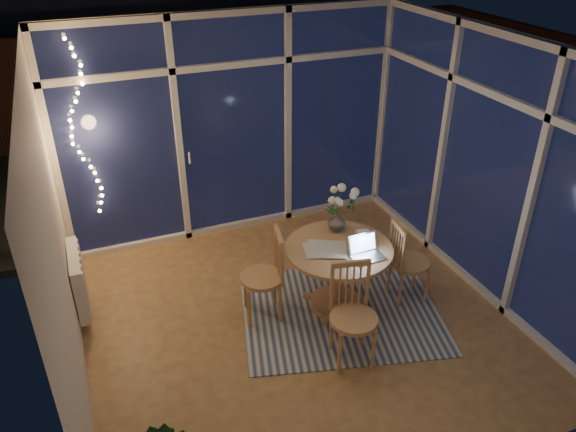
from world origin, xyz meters
The scene contains 23 objects.
floor centered at (0.00, 0.00, 0.00)m, with size 4.00×4.00×0.00m, color brown.
ceiling centered at (0.00, 0.00, 2.60)m, with size 4.00×4.00×0.00m, color silver.
wall_back centered at (0.00, 2.00, 1.30)m, with size 4.00×0.04×2.60m, color silver.
wall_front centered at (0.00, -2.00, 1.30)m, with size 4.00×0.04×2.60m, color silver.
wall_left centered at (-2.00, 0.00, 1.30)m, with size 0.04×4.00×2.60m, color silver.
wall_right centered at (2.00, 0.00, 1.30)m, with size 0.04×4.00×2.60m, color silver.
window_wall_back centered at (0.00, 1.96, 1.30)m, with size 4.00×0.10×2.60m, color silver.
window_wall_right centered at (1.96, 0.00, 1.30)m, with size 0.10×4.00×2.60m, color silver.
radiator centered at (-1.94, 0.90, 0.40)m, with size 0.10×0.70×0.58m, color white.
fairy_lights centered at (-1.65, 1.88, 1.52)m, with size 0.24×0.10×1.85m, color #FFB766, non-canonical shape.
garden_patio centered at (0.50, 5.00, -0.06)m, with size 12.00×6.00×0.10m, color black.
garden_fence centered at (0.00, 5.50, 0.90)m, with size 11.00×0.08×1.80m, color #361C13.
garden_shrubs centered at (-0.80, 3.40, 0.45)m, with size 0.90×0.90×0.90m, color black.
rug centered at (0.42, -0.04, 0.01)m, with size 1.93×1.55×0.01m, color beige.
dining_table centered at (0.42, 0.06, 0.35)m, with size 1.03×1.03×0.70m, color #A37A49.
chair_left centered at (-0.31, 0.21, 0.47)m, with size 0.44×0.44×0.94m, color #A37A49.
chair_right centered at (1.16, -0.08, 0.45)m, with size 0.42×0.42×0.90m, color #A37A49.
chair_front centered at (0.21, -0.66, 0.48)m, with size 0.44×0.44×0.95m, color #A37A49.
laptop centered at (0.59, -0.20, 0.81)m, with size 0.29×0.26×0.22m, color silver, non-canonical shape.
flower_vase centered at (0.54, 0.36, 0.81)m, with size 0.20×0.20×0.21m, color silver.
bowl centered at (0.73, 0.15, 0.72)m, with size 0.15×0.15×0.04m, color white.
newspapers centered at (0.29, 0.05, 0.71)m, with size 0.37×0.28×0.02m, color beige.
phone centered at (0.50, -0.12, 0.71)m, with size 0.12×0.06×0.01m, color black.
Camera 1 is at (-1.71, -3.92, 3.60)m, focal length 35.00 mm.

